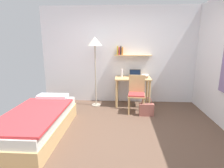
# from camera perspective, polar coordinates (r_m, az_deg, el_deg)

# --- Properties ---
(ground_plane) EXTENTS (5.28, 5.28, 0.00)m
(ground_plane) POSITION_cam_1_polar(r_m,az_deg,el_deg) (3.42, 2.62, -16.08)
(ground_plane) COLOR brown
(wall_back) EXTENTS (4.40, 0.27, 2.60)m
(wall_back) POSITION_cam_1_polar(r_m,az_deg,el_deg) (5.02, 3.13, 8.95)
(wall_back) COLOR white
(wall_back) RESTS_ON ground_plane
(bed) EXTENTS (0.93, 1.96, 0.54)m
(bed) POSITION_cam_1_polar(r_m,az_deg,el_deg) (3.62, -22.31, -11.14)
(bed) COLOR tan
(bed) RESTS_ON ground_plane
(desk) EXTENTS (0.93, 0.56, 0.75)m
(desk) POSITION_cam_1_polar(r_m,az_deg,el_deg) (4.81, 6.54, 0.24)
(desk) COLOR tan
(desk) RESTS_ON ground_plane
(desk_chair) EXTENTS (0.44, 0.42, 0.89)m
(desk_chair) POSITION_cam_1_polar(r_m,az_deg,el_deg) (4.36, 7.77, -2.66)
(desk_chair) COLOR tan
(desk_chair) RESTS_ON ground_plane
(standing_lamp) EXTENTS (0.36, 0.36, 1.80)m
(standing_lamp) POSITION_cam_1_polar(r_m,az_deg,el_deg) (4.63, -5.43, 11.89)
(standing_lamp) COLOR #B2A893
(standing_lamp) RESTS_ON ground_plane
(laptop) EXTENTS (0.30, 0.21, 0.20)m
(laptop) POSITION_cam_1_polar(r_m,az_deg,el_deg) (4.84, 7.31, 2.76)
(laptop) COLOR black
(laptop) RESTS_ON desk
(water_bottle) EXTENTS (0.05, 0.05, 0.21)m
(water_bottle) POSITION_cam_1_polar(r_m,az_deg,el_deg) (4.82, 3.13, 3.46)
(water_bottle) COLOR silver
(water_bottle) RESTS_ON desk
(book_stack) EXTENTS (0.19, 0.24, 0.09)m
(book_stack) POSITION_cam_1_polar(r_m,az_deg,el_deg) (4.77, 10.44, 2.43)
(book_stack) COLOR silver
(book_stack) RESTS_ON desk
(handbag) EXTENTS (0.33, 0.12, 0.45)m
(handbag) POSITION_cam_1_polar(r_m,az_deg,el_deg) (4.27, 10.83, -7.82)
(handbag) COLOR #99564C
(handbag) RESTS_ON ground_plane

